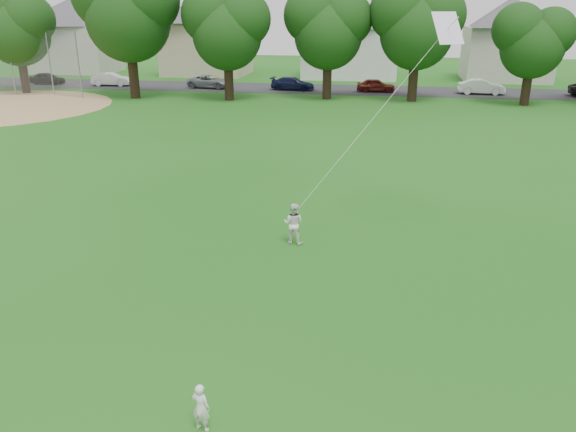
% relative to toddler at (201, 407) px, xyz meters
% --- Properties ---
extents(ground, '(160.00, 160.00, 0.00)m').
position_rel_toddler_xyz_m(ground, '(-0.77, 3.08, -0.48)').
color(ground, '#155413').
rests_on(ground, ground).
extents(street, '(90.00, 7.00, 0.01)m').
position_rel_toddler_xyz_m(street, '(-0.77, 45.08, -0.48)').
color(street, '#2D2D30').
rests_on(street, ground).
extents(toddler, '(0.40, 0.31, 0.97)m').
position_rel_toddler_xyz_m(toddler, '(0.00, 0.00, 0.00)').
color(toddler, white).
rests_on(toddler, ground).
extents(older_boy, '(0.73, 0.61, 1.35)m').
position_rel_toddler_xyz_m(older_boy, '(0.30, 8.73, 0.19)').
color(older_boy, white).
rests_on(older_boy, ground).
extents(kite, '(2.81, 1.28, 7.28)m').
position_rel_toddler_xyz_m(kite, '(2.48, 9.48, 3.30)').
color(kite, white).
rests_on(kite, ground).
extents(baseball_backstop, '(11.87, 4.65, 5.37)m').
position_rel_toddler_xyz_m(baseball_backstop, '(-28.39, 36.35, 2.20)').
color(baseball_backstop, gray).
rests_on(baseball_backstop, ground).
extents(tree_row, '(81.60, 8.66, 11.11)m').
position_rel_toddler_xyz_m(tree_row, '(-0.57, 38.45, 5.91)').
color(tree_row, black).
rests_on(tree_row, ground).
extents(parked_cars, '(62.88, 2.47, 1.29)m').
position_rel_toddler_xyz_m(parked_cars, '(2.10, 44.08, 0.13)').
color(parked_cars, black).
rests_on(parked_cars, ground).
extents(house_row, '(76.45, 14.25, 10.19)m').
position_rel_toddler_xyz_m(house_row, '(-1.90, 55.08, 4.49)').
color(house_row, beige).
rests_on(house_row, ground).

